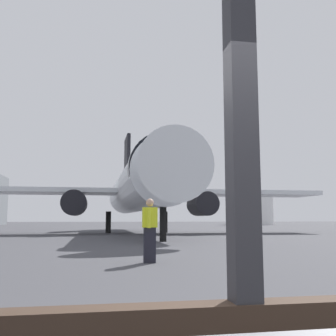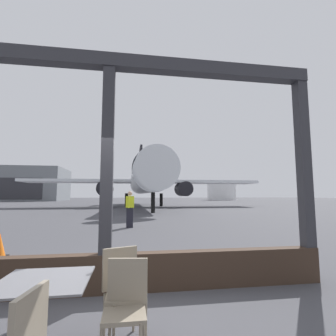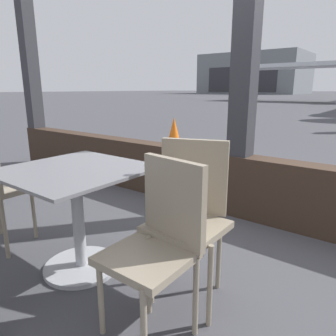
% 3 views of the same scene
% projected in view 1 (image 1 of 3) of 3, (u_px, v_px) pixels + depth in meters
% --- Properties ---
extents(ground_plane, '(220.00, 220.00, 0.00)m').
position_uv_depth(ground_plane, '(104.00, 230.00, 41.74)').
color(ground_plane, '#424247').
extents(window_frame, '(7.51, 0.24, 4.00)m').
position_uv_depth(window_frame, '(243.00, 184.00, 2.92)').
color(window_frame, '#38281E').
rests_on(window_frame, ground).
extents(airplane, '(30.85, 29.98, 10.53)m').
position_uv_depth(airplane, '(140.00, 188.00, 32.09)').
color(airplane, silver).
rests_on(airplane, ground).
extents(ground_crew_worker, '(0.40, 0.56, 1.74)m').
position_uv_depth(ground_crew_worker, '(150.00, 229.00, 10.85)').
color(ground_crew_worker, black).
rests_on(ground_crew_worker, ground).
extents(fuel_storage_tank, '(8.96, 8.96, 5.42)m').
position_uv_depth(fuel_storage_tank, '(250.00, 211.00, 79.37)').
color(fuel_storage_tank, white).
rests_on(fuel_storage_tank, ground).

